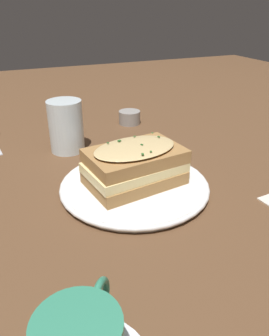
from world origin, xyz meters
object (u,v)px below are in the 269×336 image
(dinner_plate, at_px, (134,186))
(sandwich, at_px, (135,165))
(water_glass, at_px, (66,126))
(condiment_pot, at_px, (130,117))

(dinner_plate, bearing_deg, sandwich, -34.97)
(water_glass, xyz_separation_m, condiment_pot, (0.11, -0.19, -0.04))
(dinner_plate, relative_size, water_glass, 2.32)
(dinner_plate, xyz_separation_m, condiment_pot, (0.32, -0.12, 0.01))
(dinner_plate, distance_m, sandwich, 0.04)
(condiment_pot, bearing_deg, water_glass, 120.03)
(dinner_plate, bearing_deg, water_glass, 17.81)
(sandwich, xyz_separation_m, condiment_pot, (0.32, -0.12, -0.03))
(dinner_plate, height_order, sandwich, sandwich)
(condiment_pot, bearing_deg, sandwich, 159.40)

